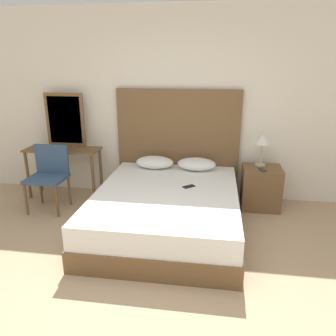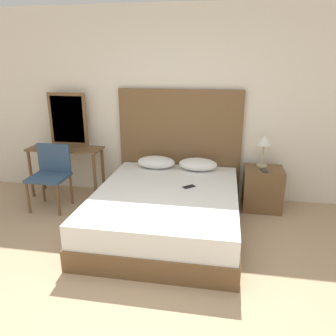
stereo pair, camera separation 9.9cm
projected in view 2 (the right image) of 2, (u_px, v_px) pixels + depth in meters
The scene contains 13 objects.
ground_plane at pixel (135, 321), 2.60m from camera, with size 16.00×16.00×0.00m, color tan.
wall_back at pixel (182, 106), 4.69m from camera, with size 10.00×0.06×2.70m.
bed at pixel (167, 210), 3.96m from camera, with size 1.70×2.11×0.50m.
headboard at pixel (179, 145), 4.80m from camera, with size 1.78×0.05×1.59m.
pillow_left at pixel (156, 162), 4.68m from camera, with size 0.54×0.34×0.17m.
pillow_right at pixel (198, 164), 4.59m from camera, with size 0.54×0.34×0.17m.
phone_on_bed at pixel (189, 187), 3.99m from camera, with size 0.16×0.15×0.01m.
nightstand at pixel (262, 189), 4.50m from camera, with size 0.51×0.44×0.59m.
table_lamp at pixel (264, 142), 4.39m from camera, with size 0.20×0.20×0.43m.
phone_on_nightstand at pixel (264, 170), 4.31m from camera, with size 0.10×0.16×0.01m.
vanity_desk at pixel (66, 157), 4.87m from camera, with size 1.09×0.40×0.74m.
vanity_mirror at pixel (68, 119), 4.87m from camera, with size 0.59×0.03×0.78m.
chair at pixel (51, 171), 4.50m from camera, with size 0.49×0.44×0.88m.
Camera 2 is at (0.62, -2.01, 1.98)m, focal length 35.00 mm.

